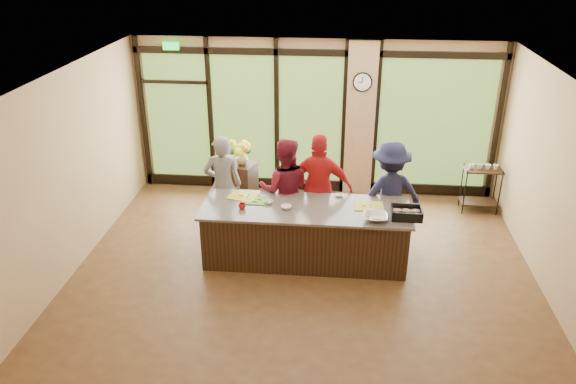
% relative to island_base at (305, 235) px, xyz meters
% --- Properties ---
extents(floor, '(7.00, 7.00, 0.00)m').
position_rel_island_base_xyz_m(floor, '(0.00, -0.30, -0.44)').
color(floor, '#51311C').
rests_on(floor, ground).
extents(ceiling, '(7.00, 7.00, 0.00)m').
position_rel_island_base_xyz_m(ceiling, '(0.00, -0.30, 2.56)').
color(ceiling, white).
rests_on(ceiling, back_wall).
extents(back_wall, '(7.00, 0.00, 7.00)m').
position_rel_island_base_xyz_m(back_wall, '(0.00, 2.70, 1.06)').
color(back_wall, tan).
rests_on(back_wall, floor).
extents(left_wall, '(0.00, 6.00, 6.00)m').
position_rel_island_base_xyz_m(left_wall, '(-3.50, -0.30, 1.06)').
color(left_wall, tan).
rests_on(left_wall, floor).
extents(right_wall, '(0.00, 6.00, 6.00)m').
position_rel_island_base_xyz_m(right_wall, '(3.50, -0.30, 1.06)').
color(right_wall, tan).
rests_on(right_wall, floor).
extents(window_wall, '(6.90, 0.12, 3.00)m').
position_rel_island_base_xyz_m(window_wall, '(0.16, 2.65, 0.95)').
color(window_wall, tan).
rests_on(window_wall, floor).
extents(island_base, '(3.10, 1.00, 0.88)m').
position_rel_island_base_xyz_m(island_base, '(0.00, 0.00, 0.00)').
color(island_base, black).
rests_on(island_base, floor).
extents(countertop, '(3.20, 1.10, 0.04)m').
position_rel_island_base_xyz_m(countertop, '(0.00, 0.00, 0.46)').
color(countertop, '#70645C').
rests_on(countertop, island_base).
extents(wall_clock, '(0.36, 0.04, 0.36)m').
position_rel_island_base_xyz_m(wall_clock, '(0.85, 2.57, 1.81)').
color(wall_clock, black).
rests_on(wall_clock, window_wall).
extents(cook_left, '(0.70, 0.53, 1.74)m').
position_rel_island_base_xyz_m(cook_left, '(-1.45, 0.80, 0.43)').
color(cook_left, slate).
rests_on(cook_left, floor).
extents(cook_midleft, '(0.89, 0.70, 1.78)m').
position_rel_island_base_xyz_m(cook_midleft, '(-0.39, 0.67, 0.45)').
color(cook_midleft, maroon).
rests_on(cook_midleft, floor).
extents(cook_midright, '(1.10, 0.50, 1.85)m').
position_rel_island_base_xyz_m(cook_midright, '(0.18, 0.71, 0.48)').
color(cook_midright, red).
rests_on(cook_midright, floor).
extents(cook_right, '(1.27, 0.97, 1.75)m').
position_rel_island_base_xyz_m(cook_right, '(1.32, 0.74, 0.43)').
color(cook_right, '#1A1C3A').
rests_on(cook_right, floor).
extents(roasting_pan, '(0.45, 0.36, 0.08)m').
position_rel_island_base_xyz_m(roasting_pan, '(1.50, -0.19, 0.52)').
color(roasting_pan, black).
rests_on(roasting_pan, countertop).
extents(mixing_bowl, '(0.36, 0.36, 0.09)m').
position_rel_island_base_xyz_m(mixing_bowl, '(1.04, -0.32, 0.52)').
color(mixing_bowl, silver).
rests_on(mixing_bowl, countertop).
extents(cutting_board_left, '(0.41, 0.31, 0.01)m').
position_rel_island_base_xyz_m(cutting_board_left, '(-0.80, 0.14, 0.49)').
color(cutting_board_left, '#418D33').
rests_on(cutting_board_left, countertop).
extents(cutting_board_center, '(0.52, 0.44, 0.01)m').
position_rel_island_base_xyz_m(cutting_board_center, '(-1.02, 0.27, 0.49)').
color(cutting_board_center, gold).
rests_on(cutting_board_center, countertop).
extents(cutting_board_right, '(0.45, 0.34, 0.01)m').
position_rel_island_base_xyz_m(cutting_board_right, '(0.96, 0.11, 0.49)').
color(cutting_board_right, gold).
rests_on(cutting_board_right, countertop).
extents(prep_bowl_near, '(0.20, 0.20, 0.05)m').
position_rel_island_base_xyz_m(prep_bowl_near, '(-0.29, -0.07, 0.51)').
color(prep_bowl_near, white).
rests_on(prep_bowl_near, countertop).
extents(prep_bowl_mid, '(0.18, 0.18, 0.04)m').
position_rel_island_base_xyz_m(prep_bowl_mid, '(-0.59, 0.08, 0.50)').
color(prep_bowl_mid, white).
rests_on(prep_bowl_mid, countertop).
extents(prep_bowl_far, '(0.13, 0.13, 0.03)m').
position_rel_island_base_xyz_m(prep_bowl_far, '(0.51, 0.45, 0.50)').
color(prep_bowl_far, white).
rests_on(prep_bowl_far, countertop).
extents(red_ramekin, '(0.12, 0.12, 0.09)m').
position_rel_island_base_xyz_m(red_ramekin, '(-0.96, -0.15, 0.52)').
color(red_ramekin, '#A81016').
rests_on(red_ramekin, countertop).
extents(flower_stand, '(0.55, 0.55, 0.89)m').
position_rel_island_base_xyz_m(flower_stand, '(-1.28, 1.72, 0.00)').
color(flower_stand, black).
rests_on(flower_stand, floor).
extents(flower_vase, '(0.24, 0.24, 0.24)m').
position_rel_island_base_xyz_m(flower_vase, '(-1.28, 1.72, 0.57)').
color(flower_vase, '#978152').
rests_on(flower_vase, flower_stand).
extents(bar_cart, '(0.68, 0.39, 0.93)m').
position_rel_island_base_xyz_m(bar_cart, '(3.10, 2.04, 0.12)').
color(bar_cart, black).
rests_on(bar_cart, floor).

